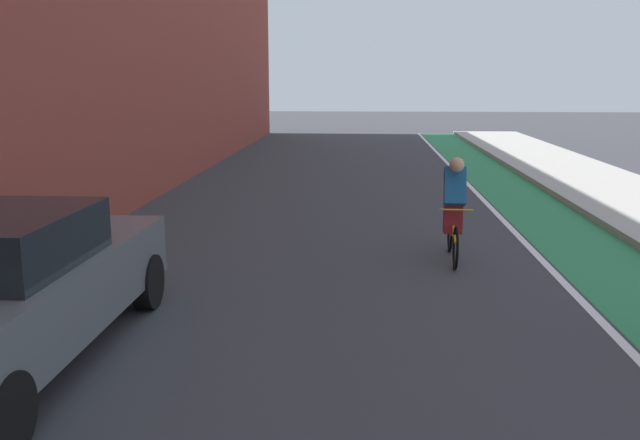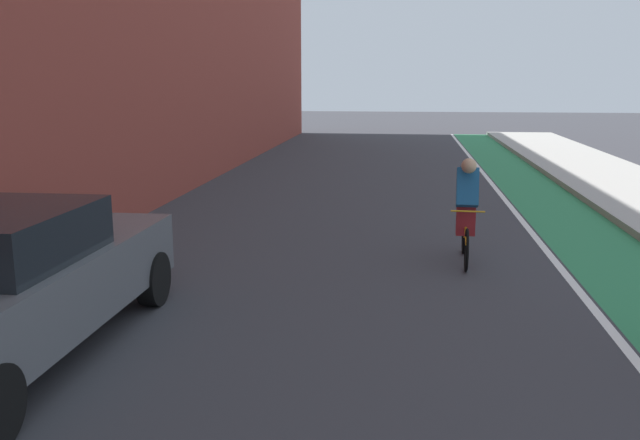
% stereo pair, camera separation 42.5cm
% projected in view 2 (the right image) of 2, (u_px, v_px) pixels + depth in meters
% --- Properties ---
extents(ground_plane, '(94.30, 94.30, 0.00)m').
position_uv_depth(ground_plane, '(375.00, 241.00, 11.79)').
color(ground_plane, '#38383D').
extents(bike_lane_paint, '(1.60, 42.87, 0.00)m').
position_uv_depth(bike_lane_paint, '(570.00, 222.00, 13.30)').
color(bike_lane_paint, '#2D8451').
rests_on(bike_lane_paint, ground).
extents(lane_divider_stripe, '(0.12, 42.87, 0.00)m').
position_uv_depth(lane_divider_stripe, '(523.00, 221.00, 13.40)').
color(lane_divider_stripe, white).
rests_on(lane_divider_stripe, ground).
extents(parked_sedan_gray, '(1.96, 4.48, 1.53)m').
position_uv_depth(parked_sedan_gray, '(2.00, 281.00, 6.73)').
color(parked_sedan_gray, '#595B60').
rests_on(parked_sedan_gray, ground).
extents(cyclist_far, '(0.48, 1.68, 1.60)m').
position_uv_depth(cyclist_far, '(466.00, 210.00, 10.29)').
color(cyclist_far, black).
rests_on(cyclist_far, ground).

